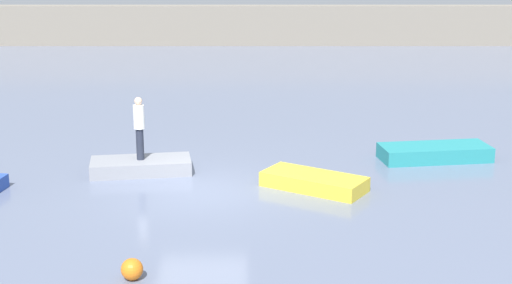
% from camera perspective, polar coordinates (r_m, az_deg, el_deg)
% --- Properties ---
extents(ground_plane, '(120.00, 120.00, 0.00)m').
position_cam_1_polar(ground_plane, '(20.55, -4.10, -3.76)').
color(ground_plane, slate).
extents(embankment_wall, '(80.00, 1.20, 2.54)m').
position_cam_1_polar(embankment_wall, '(49.12, -1.68, 8.84)').
color(embankment_wall, gray).
rests_on(embankment_wall, ground_plane).
extents(rowboat_grey, '(3.07, 1.70, 0.41)m').
position_cam_1_polar(rowboat_grey, '(22.31, -8.63, -1.81)').
color(rowboat_grey, gray).
rests_on(rowboat_grey, ground_plane).
extents(rowboat_yellow, '(3.03, 2.51, 0.40)m').
position_cam_1_polar(rowboat_yellow, '(20.71, 4.51, -3.02)').
color(rowboat_yellow, gold).
rests_on(rowboat_yellow, ground_plane).
extents(rowboat_teal, '(3.52, 1.76, 0.46)m').
position_cam_1_polar(rowboat_teal, '(23.99, 13.48, -0.79)').
color(rowboat_teal, teal).
rests_on(rowboat_teal, ground_plane).
extents(person_white_shirt, '(0.32, 0.32, 1.86)m').
position_cam_1_polar(person_white_shirt, '(21.99, -8.76, 1.29)').
color(person_white_shirt, '#232838').
rests_on(person_white_shirt, rowboat_grey).
extents(mooring_buoy, '(0.45, 0.45, 0.45)m').
position_cam_1_polar(mooring_buoy, '(15.51, -9.30, -9.49)').
color(mooring_buoy, orange).
rests_on(mooring_buoy, ground_plane).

